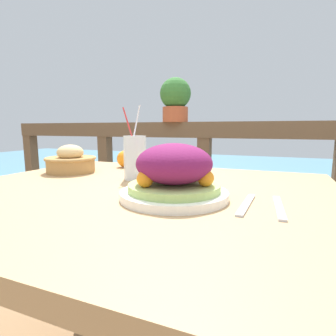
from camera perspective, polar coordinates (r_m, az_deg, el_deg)
patio_table at (r=0.81m, az=-6.53°, el=-11.00°), size 1.13×0.95×0.77m
railing_fence at (r=1.54m, az=7.82°, el=-1.29°), size 2.80×0.08×0.98m
sea_backdrop at (r=4.07m, az=16.27°, el=-2.65°), size 12.00×4.00×0.35m
salad_plate at (r=0.65m, az=1.32°, el=-1.52°), size 0.27×0.27×0.14m
drink_glass at (r=0.90m, az=-7.19°, el=2.29°), size 0.08×0.08×0.25m
bread_basket at (r=1.11m, az=-20.41°, el=1.36°), size 0.20×0.20×0.11m
potted_plant at (r=1.58m, az=1.61°, el=14.83°), size 0.18×0.18×0.25m
fork at (r=0.63m, az=16.67°, el=-7.57°), size 0.03×0.18×0.00m
knife at (r=0.63m, az=23.01°, el=-7.86°), size 0.03×0.18×0.00m
orange_near_basket at (r=1.20m, az=-9.27°, el=2.00°), size 0.08×0.08×0.08m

